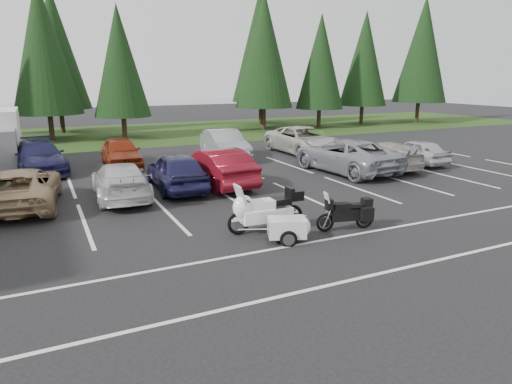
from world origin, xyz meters
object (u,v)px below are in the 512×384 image
object	(u,v)px
car_near_5	(217,167)
car_near_8	(417,151)
car_near_2	(22,188)
touring_motorcycle	(266,206)
car_far_1	(39,157)
car_far_3	(225,144)
car_far_4	(303,140)
car_near_6	(346,155)
car_near_7	(383,155)
car_near_3	(120,181)
car_far_2	(121,152)
car_near_4	(176,171)
adventure_motorcycle	(345,210)
cargo_trailer	(287,230)

from	to	relation	value
car_near_5	car_near_8	size ratio (longest dim) A/B	1.26
car_near_2	touring_motorcycle	size ratio (longest dim) A/B	1.85
car_near_5	car_far_1	world-z (taller)	car_near_5
car_far_3	car_far_4	size ratio (longest dim) A/B	0.85
car_near_8	car_far_3	distance (m)	10.52
car_far_3	car_near_6	bearing A→B (deg)	-52.25
car_near_7	touring_motorcycle	bearing A→B (deg)	34.18
car_near_2	car_near_5	bearing A→B (deg)	-172.42
car_near_2	car_near_3	xyz separation A→B (m)	(3.37, -0.21, -0.02)
car_near_8	car_far_2	bearing A→B (deg)	-18.55
car_far_1	car_far_4	world-z (taller)	car_far_4
car_near_3	car_near_4	size ratio (longest dim) A/B	1.03
car_near_3	car_far_2	distance (m)	6.61
car_far_3	car_near_5	bearing A→B (deg)	-110.00
car_near_6	touring_motorcycle	size ratio (longest dim) A/B	2.12
car_near_5	car_near_6	world-z (taller)	car_near_6
car_far_4	adventure_motorcycle	xyz separation A→B (m)	(-6.28, -12.79, -0.18)
touring_motorcycle	adventure_motorcycle	bearing A→B (deg)	-23.12
car_far_4	touring_motorcycle	xyz separation A→B (m)	(-8.47, -11.80, -0.04)
car_near_6	car_far_1	distance (m)	14.94
car_near_7	car_far_4	size ratio (longest dim) A/B	0.81
car_far_3	cargo_trailer	bearing A→B (deg)	-99.96
cargo_trailer	adventure_motorcycle	bearing A→B (deg)	24.51
car_near_7	car_far_1	world-z (taller)	car_far_1
car_near_4	touring_motorcycle	size ratio (longest dim) A/B	1.66
car_near_7	adventure_motorcycle	xyz separation A→B (m)	(-7.55, -7.11, -0.06)
car_near_4	touring_motorcycle	world-z (taller)	car_near_4
car_near_4	touring_motorcycle	bearing A→B (deg)	101.21
car_near_2	car_near_4	bearing A→B (deg)	-172.07
car_far_2	adventure_motorcycle	xyz separation A→B (m)	(4.39, -13.31, -0.13)
car_near_6	cargo_trailer	xyz separation A→B (m)	(-7.41, -7.29, -0.46)
car_near_7	touring_motorcycle	xyz separation A→B (m)	(-9.74, -6.12, 0.09)
car_near_8	adventure_motorcycle	world-z (taller)	car_near_8
car_near_2	adventure_motorcycle	size ratio (longest dim) A/B	2.51
car_near_3	car_far_4	distance (m)	13.22
car_near_3	cargo_trailer	bearing A→B (deg)	119.17
car_near_2	car_far_1	world-z (taller)	car_far_1
car_near_3	car_far_3	xyz separation A→B (m)	(6.86, 6.43, 0.12)
car_near_3	touring_motorcycle	world-z (taller)	touring_motorcycle
car_far_3	car_near_4	bearing A→B (deg)	-122.47
car_near_6	car_far_3	distance (m)	7.23
car_near_7	car_far_2	xyz separation A→B (m)	(-11.93, 6.20, 0.08)
car_near_3	car_near_5	bearing A→B (deg)	-171.12
touring_motorcycle	adventure_motorcycle	world-z (taller)	touring_motorcycle
car_near_7	car_far_3	world-z (taller)	car_far_3
car_near_3	car_near_5	size ratio (longest dim) A/B	0.97
car_near_5	car_far_4	size ratio (longest dim) A/B	0.84
car_near_3	car_near_8	world-z (taller)	car_near_3
adventure_motorcycle	car_far_2	bearing A→B (deg)	120.27
car_near_2	car_near_3	distance (m)	3.38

